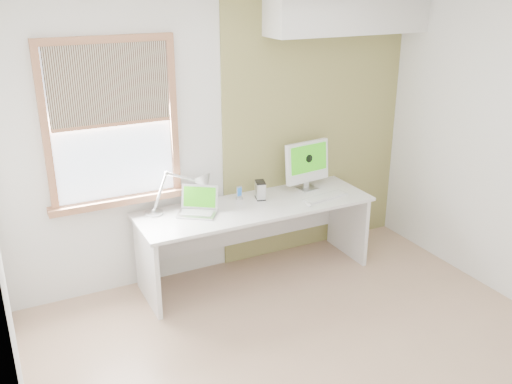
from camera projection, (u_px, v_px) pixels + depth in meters
room at (327, 201)px, 3.76m from camera, size 4.04×3.54×2.64m
accent_wall at (315, 126)px, 5.63m from camera, size 2.00×0.02×2.60m
soffit at (348, 10)px, 5.18m from camera, size 1.60×0.40×0.42m
window at (112, 124)px, 4.68m from camera, size 1.20×0.14×1.42m
desk at (253, 222)px, 5.31m from camera, size 2.20×0.70×0.73m
desk_lamp at (195, 188)px, 5.04m from camera, size 0.67×0.27×0.38m
laptop at (198, 207)px, 5.00m from camera, size 0.42×0.41×0.23m
phone_dock at (239, 195)px, 5.31m from camera, size 0.08×0.08×0.13m
external_drive at (260, 190)px, 5.30m from camera, size 0.12×0.15×0.17m
imac at (307, 163)px, 5.49m from camera, size 0.49×0.18×0.48m
keyboard at (325, 197)px, 5.35m from camera, size 0.48×0.19×0.02m
mouse at (309, 204)px, 5.17m from camera, size 0.08×0.10×0.03m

